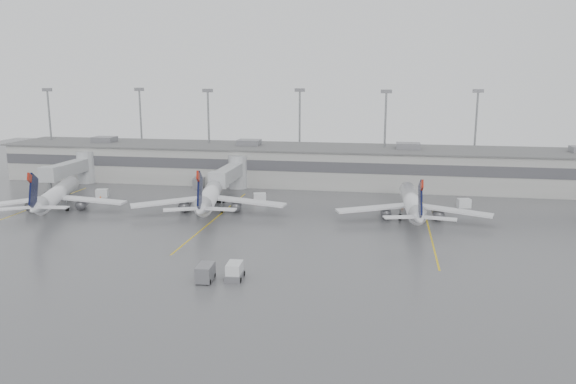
% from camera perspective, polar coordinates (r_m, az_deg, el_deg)
% --- Properties ---
extents(ground, '(260.00, 260.00, 0.00)m').
position_cam_1_polar(ground, '(68.98, 0.65, -8.26)').
color(ground, '#525255').
rests_on(ground, ground).
extents(terminal, '(152.00, 17.00, 9.45)m').
position_cam_1_polar(terminal, '(123.91, 5.06, 2.71)').
color(terminal, '#9C9C97').
rests_on(terminal, ground).
extents(light_masts, '(142.40, 8.00, 20.60)m').
position_cam_1_polar(light_masts, '(128.64, 5.36, 6.57)').
color(light_masts, gray).
rests_on(light_masts, ground).
extents(jet_bridge_left, '(4.00, 17.20, 7.00)m').
position_cam_1_polar(jet_bridge_left, '(129.54, -20.75, 2.25)').
color(jet_bridge_left, '#A8AAAD').
rests_on(jet_bridge_left, ground).
extents(jet_bridge_right, '(4.00, 17.20, 7.00)m').
position_cam_1_polar(jet_bridge_right, '(115.67, -5.66, 1.89)').
color(jet_bridge_right, '#A8AAAD').
rests_on(jet_bridge_right, ground).
extents(stand_markings, '(105.25, 40.00, 0.01)m').
position_cam_1_polar(stand_markings, '(91.67, 3.12, -3.17)').
color(stand_markings, yellow).
rests_on(stand_markings, ground).
extents(jet_far_left, '(24.08, 27.42, 9.15)m').
position_cam_1_polar(jet_far_left, '(107.34, -22.56, -0.30)').
color(jet_far_left, white).
rests_on(jet_far_left, ground).
extents(jet_mid_left, '(26.49, 29.97, 9.79)m').
position_cam_1_polar(jet_mid_left, '(99.10, -7.94, -0.32)').
color(jet_mid_left, white).
rests_on(jet_mid_left, ground).
extents(jet_mid_right, '(25.42, 28.54, 9.23)m').
position_cam_1_polar(jet_mid_right, '(95.31, 12.53, -1.08)').
color(jet_mid_right, white).
rests_on(jet_mid_right, ground).
extents(baggage_tug, '(2.19, 3.22, 2.00)m').
position_cam_1_polar(baggage_tug, '(67.20, -5.46, -8.17)').
color(baggage_tug, silver).
rests_on(baggage_tug, ground).
extents(baggage_cart, '(1.94, 3.16, 1.97)m').
position_cam_1_polar(baggage_cart, '(66.94, -8.40, -8.10)').
color(baggage_cart, slate).
rests_on(baggage_cart, ground).
extents(gse_uld_a, '(2.58, 2.06, 1.60)m').
position_cam_1_polar(gse_uld_a, '(116.53, -18.36, -0.12)').
color(gse_uld_a, silver).
rests_on(gse_uld_a, ground).
extents(gse_uld_b, '(2.65, 2.14, 1.63)m').
position_cam_1_polar(gse_uld_b, '(106.92, -2.89, -0.55)').
color(gse_uld_b, silver).
rests_on(gse_uld_b, ground).
extents(gse_uld_c, '(2.55, 1.98, 1.61)m').
position_cam_1_polar(gse_uld_c, '(106.92, 17.44, -1.09)').
color(gse_uld_c, silver).
rests_on(gse_uld_c, ground).
extents(gse_loader, '(2.72, 3.80, 2.19)m').
position_cam_1_polar(gse_loader, '(121.21, -9.03, 0.93)').
color(gse_loader, slate).
rests_on(gse_loader, ground).
extents(cone_a, '(0.40, 0.40, 0.64)m').
position_cam_1_polar(cone_a, '(115.11, -18.53, -0.51)').
color(cone_a, '#FA5705').
rests_on(cone_a, ground).
extents(cone_b, '(0.41, 0.41, 0.65)m').
position_cam_1_polar(cone_b, '(106.04, -3.40, -0.93)').
color(cone_b, '#FA5705').
rests_on(cone_b, ground).
extents(cone_c, '(0.50, 0.50, 0.79)m').
position_cam_1_polar(cone_c, '(103.62, 11.52, -1.41)').
color(cone_c, '#FA5705').
rests_on(cone_c, ground).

